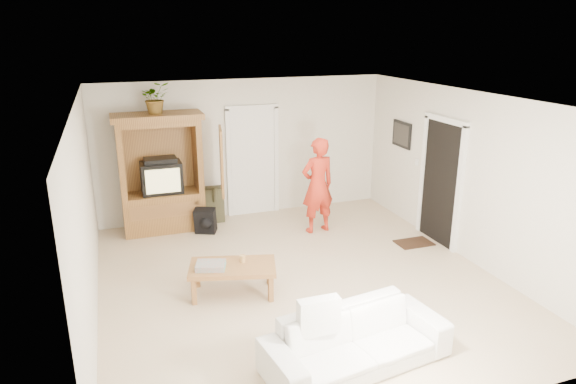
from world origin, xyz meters
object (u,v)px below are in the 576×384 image
at_px(armoire, 163,181).
at_px(coffee_table, 233,269).
at_px(man, 318,185).
at_px(sofa, 356,340).

distance_m(armoire, coffee_table, 2.86).
bearing_deg(man, sofa, 66.17).
bearing_deg(armoire, coffee_table, -78.02).
bearing_deg(sofa, man, 65.64).
bearing_deg(man, coffee_table, 34.23).
bearing_deg(armoire, man, -21.30).
distance_m(man, sofa, 3.89).
height_order(armoire, man, armoire).
bearing_deg(armoire, sofa, -72.62).
height_order(sofa, coffee_table, sofa).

